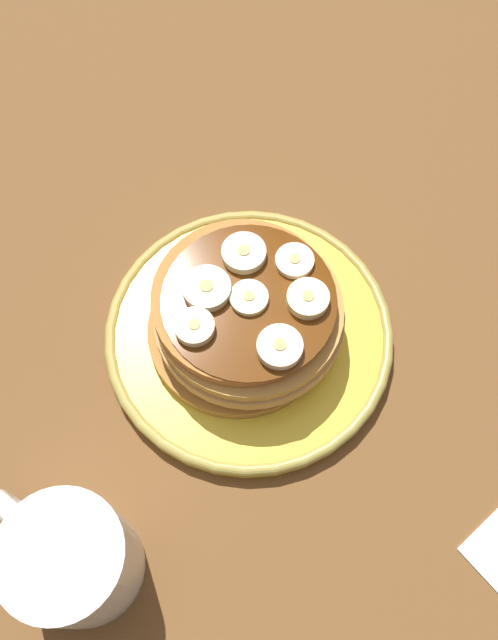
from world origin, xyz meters
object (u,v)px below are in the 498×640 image
banana_slice_1 (207,289)px  banana_slice_3 (280,347)px  plate (249,333)px  coffee_mug (70,557)px  pancake_stack (244,315)px  banana_slice_6 (195,327)px  banana_slice_2 (244,253)px  banana_slice_5 (295,261)px  banana_slice_0 (250,295)px  banana_slice_4 (308,299)px

banana_slice_1 → banana_slice_3: size_ratio=1.10×
banana_slice_3 → plate: bearing=-26.4°
coffee_mug → pancake_stack: bearing=-87.4°
pancake_stack → banana_slice_1: 4.13cm
pancake_stack → banana_slice_6: bearing=71.0°
banana_slice_1 → coffee_mug: size_ratio=0.32×
plate → banana_slice_2: bearing=-48.8°
plate → banana_slice_6: 7.73cm
banana_slice_5 → banana_slice_1: bearing=55.7°
pancake_stack → banana_slice_0: banana_slice_0 is taller
banana_slice_5 → banana_slice_6: (2.71, 8.52, 0.14)cm
plate → banana_slice_3: banana_slice_3 is taller
banana_slice_3 → coffee_mug: 19.24cm
plate → banana_slice_5: banana_slice_5 is taller
banana_slice_2 → coffee_mug: (-2.95, 23.43, -2.80)cm
banana_slice_3 → banana_slice_1: bearing=-6.3°
banana_slice_0 → banana_slice_4: size_ratio=0.91×
banana_slice_6 → plate: bearing=-112.9°
banana_slice_3 → banana_slice_5: (2.98, -6.38, -0.16)cm
banana_slice_0 → banana_slice_4: 4.16cm
pancake_stack → banana_slice_2: bearing=-55.1°
plate → banana_slice_3: bearing=153.6°
banana_slice_2 → banana_slice_4: size_ratio=1.08×
plate → banana_slice_3: size_ratio=7.13×
banana_slice_3 → banana_slice_6: same height
banana_slice_1 → banana_slice_2: size_ratio=1.07×
banana_slice_2 → banana_slice_5: bearing=-153.6°
banana_slice_0 → banana_slice_1: size_ratio=0.79×
banana_slice_1 → banana_slice_5: banana_slice_1 is taller
banana_slice_2 → banana_slice_6: 6.88cm
banana_slice_0 → banana_slice_6: (1.61, 4.36, 0.14)cm
pancake_stack → banana_slice_2: size_ratio=4.47×
pancake_stack → banana_slice_5: bearing=-106.5°
plate → banana_slice_2: 7.28cm
banana_slice_4 → banana_slice_6: 8.26cm
plate → banana_slice_1: (2.85, 1.20, 6.34)cm
banana_slice_5 → banana_slice_4: bearing=139.7°
banana_slice_2 → banana_slice_4: 5.93cm
plate → banana_slice_1: bearing=22.9°
banana_slice_5 → coffee_mug: bearing=89.0°
banana_slice_0 → banana_slice_5: bearing=-104.9°
pancake_stack → banana_slice_0: bearing=-121.1°
banana_slice_0 → banana_slice_1: 3.10cm
banana_slice_4 → coffee_mug: (2.96, 22.95, -2.84)cm
banana_slice_6 → coffee_mug: bearing=97.9°
banana_slice_1 → banana_slice_6: (-1.12, 2.90, -0.02)cm
plate → banana_slice_2: size_ratio=6.93×
banana_slice_5 → banana_slice_6: bearing=72.3°
banana_slice_2 → coffee_mug: 23.78cm
plate → banana_slice_6: bearing=67.1°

